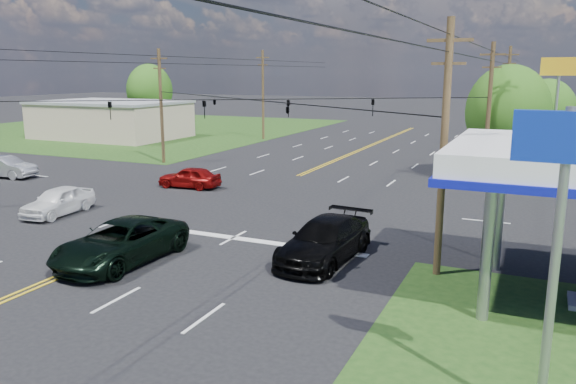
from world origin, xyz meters
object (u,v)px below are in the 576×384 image
at_px(retail_nw, 111,121).
at_px(pole_se, 444,147).
at_px(pole_right_far, 507,98).
at_px(polesign_se, 563,188).
at_px(sedan_silver, 5,167).
at_px(tree_right_a, 507,112).
at_px(tree_right_b, 546,112).
at_px(pole_ne, 488,114).
at_px(tree_far_l, 150,90).
at_px(pole_left_far, 263,94).
at_px(suv_black, 325,240).
at_px(pickup_dkgreen, 121,242).
at_px(pole_nw, 161,105).
at_px(pickup_white, 58,201).

height_order(retail_nw, pole_se, pole_se).
height_order(pole_right_far, polesign_se, pole_right_far).
xyz_separation_m(pole_right_far, sedan_silver, (-32.43, -29.39, -4.39)).
height_order(tree_right_a, tree_right_b, tree_right_a).
distance_m(pole_ne, tree_right_b, 15.42).
distance_m(pole_ne, tree_far_l, 50.54).
bearing_deg(tree_far_l, retail_nw, -78.69).
bearing_deg(polesign_se, retail_nw, 139.61).
relative_size(pole_ne, pole_left_far, 0.95).
height_order(suv_black, polesign_se, polesign_se).
bearing_deg(tree_right_a, pole_right_far, 93.58).
bearing_deg(pole_left_far, pole_right_far, 0.00).
xyz_separation_m(retail_nw, pickup_dkgreen, (31.04, -34.83, -1.15)).
distance_m(pole_se, pickup_dkgreen, 13.20).
bearing_deg(sedan_silver, pole_ne, -77.95).
height_order(pole_se, pole_left_far, pole_left_far).
bearing_deg(pole_right_far, tree_far_l, 174.92).
relative_size(pole_nw, tree_far_l, 1.09).
bearing_deg(pole_left_far, suv_black, -59.96).
xyz_separation_m(tree_right_a, suv_black, (-5.50, -21.18, -4.02)).
height_order(pole_right_far, suv_black, pole_right_far).
xyz_separation_m(tree_right_a, pickup_white, (-21.38, -20.00, -4.11)).
xyz_separation_m(pickup_dkgreen, pickup_white, (-8.43, 4.83, -0.10)).
bearing_deg(pole_nw, tree_far_l, 129.56).
relative_size(retail_nw, tree_far_l, 1.83).
bearing_deg(suv_black, tree_far_l, 138.87).
bearing_deg(tree_far_l, pickup_dkgreen, -53.61).
distance_m(pole_right_far, tree_far_l, 45.18).
height_order(pole_left_far, polesign_se, pole_left_far).
distance_m(retail_nw, pole_nw, 21.60).
bearing_deg(pickup_dkgreen, pole_se, 19.22).
height_order(pole_nw, pole_ne, same).
bearing_deg(retail_nw, pole_se, -35.79).
xyz_separation_m(pole_se, tree_right_a, (1.00, 21.00, -0.05)).
relative_size(tree_far_l, pickup_dkgreen, 1.42).
bearing_deg(suv_black, pole_se, 6.66).
relative_size(pole_right_far, tree_right_a, 1.22).
bearing_deg(pickup_white, suv_black, -8.48).
xyz_separation_m(tree_right_b, tree_far_l, (-48.50, 8.00, 0.98)).
relative_size(retail_nw, pickup_white, 3.59).
height_order(pole_left_far, pickup_dkgreen, pole_left_far).
distance_m(pole_right_far, polesign_se, 45.86).
distance_m(pole_se, pickup_white, 20.83).
bearing_deg(pole_nw, pole_ne, 0.00).
relative_size(pole_right_far, tree_right_b, 1.41).
xyz_separation_m(pickup_white, polesign_se, (24.06, -9.71, 4.59)).
height_order(pole_nw, tree_right_a, pole_nw).
xyz_separation_m(pole_se, pickup_white, (-20.38, 1.00, -4.16)).
relative_size(tree_right_b, pickup_dkgreen, 1.15).
distance_m(retail_nw, suv_black, 49.56).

